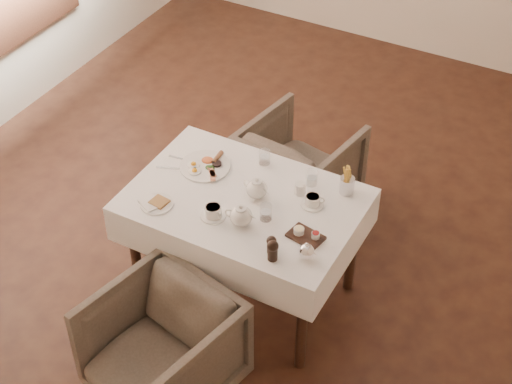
{
  "coord_description": "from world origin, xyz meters",
  "views": [
    {
      "loc": [
        1.9,
        -3.63,
        3.6
      ],
      "look_at": [
        0.35,
        -0.77,
        0.82
      ],
      "focal_mm": 55.0,
      "sensor_mm": 36.0,
      "label": 1
    }
  ],
  "objects": [
    {
      "name": "glass_right",
      "position": [
        0.56,
        -0.49,
        0.8
      ],
      "size": [
        0.09,
        0.09,
        0.09
      ],
      "primitive_type": "cylinder",
      "rotation": [
        0.0,
        0.0,
        -0.35
      ],
      "color": "silver",
      "rests_on": "table"
    },
    {
      "name": "armchair_near",
      "position": [
        0.24,
        -1.59,
        0.32
      ],
      "size": [
        0.81,
        0.83,
        0.63
      ],
      "primitive_type": "imported",
      "rotation": [
        0.0,
        0.0,
        -0.22
      ],
      "color": "#4A4036",
      "rests_on": "ground"
    },
    {
      "name": "armchair_far",
      "position": [
        0.19,
        0.13,
        0.31
      ],
      "size": [
        0.78,
        0.79,
        0.63
      ],
      "primitive_type": "imported",
      "rotation": [
        0.0,
        0.0,
        2.97
      ],
      "color": "#4A4036",
      "rests_on": "ground"
    },
    {
      "name": "cutlery_fork",
      "position": [
        -0.2,
        -0.65,
        0.76
      ],
      "size": [
        0.19,
        0.04,
        0.0
      ],
      "primitive_type": "cube",
      "rotation": [
        0.0,
        0.0,
        1.7
      ],
      "color": "silver",
      "rests_on": "table"
    },
    {
      "name": "creamer",
      "position": [
        0.54,
        -0.6,
        0.79
      ],
      "size": [
        0.06,
        0.06,
        0.07
      ],
      "primitive_type": "cylinder",
      "rotation": [
        0.0,
        0.0,
        0.01
      ],
      "color": "white",
      "rests_on": "table"
    },
    {
      "name": "table",
      "position": [
        0.28,
        -0.78,
        0.64
      ],
      "size": [
        1.28,
        0.88,
        0.75
      ],
      "color": "black",
      "rests_on": "ground"
    },
    {
      "name": "teacup_far",
      "position": [
        0.64,
        -0.65,
        0.78
      ],
      "size": [
        0.13,
        0.13,
        0.06
      ],
      "rotation": [
        0.0,
        0.0,
        0.37
      ],
      "color": "white",
      "rests_on": "table"
    },
    {
      "name": "teapot_centre",
      "position": [
        0.34,
        -0.73,
        0.82
      ],
      "size": [
        0.18,
        0.15,
        0.13
      ],
      "primitive_type": null,
      "rotation": [
        0.0,
        0.0,
        -0.14
      ],
      "color": "white",
      "rests_on": "table"
    },
    {
      "name": "side_plate",
      "position": [
        -0.12,
        -1.06,
        0.76
      ],
      "size": [
        0.2,
        0.18,
        0.02
      ],
      "rotation": [
        0.0,
        0.0,
        -0.33
      ],
      "color": "white",
      "rests_on": "table"
    },
    {
      "name": "condiment_board",
      "position": [
        0.72,
        -0.9,
        0.77
      ],
      "size": [
        0.2,
        0.15,
        0.05
      ],
      "rotation": [
        0.0,
        0.0,
        -0.19
      ],
      "color": "black",
      "rests_on": "table"
    },
    {
      "name": "glass_left",
      "position": [
        0.23,
        -0.45,
        0.8
      ],
      "size": [
        0.08,
        0.08,
        0.09
      ],
      "primitive_type": "cylinder",
      "rotation": [
        0.0,
        0.0,
        0.39
      ],
      "color": "silver",
      "rests_on": "table"
    },
    {
      "name": "breakfast_plate",
      "position": [
        -0.05,
        -0.64,
        0.77
      ],
      "size": [
        0.3,
        0.3,
        0.04
      ],
      "rotation": [
        0.0,
        0.0,
        -0.37
      ],
      "color": "white",
      "rests_on": "table"
    },
    {
      "name": "cutlery_knife",
      "position": [
        -0.21,
        -0.75,
        0.76
      ],
      "size": [
        0.19,
        0.09,
        0.0
      ],
      "primitive_type": "cube",
      "rotation": [
        0.0,
        0.0,
        1.95
      ],
      "color": "silver",
      "rests_on": "table"
    },
    {
      "name": "pepper_mill_left",
      "position": [
        0.61,
        -1.08,
        0.81
      ],
      "size": [
        0.06,
        0.06,
        0.11
      ],
      "primitive_type": null,
      "rotation": [
        0.0,
        0.0,
        -0.25
      ],
      "color": "black",
      "rests_on": "table"
    },
    {
      "name": "teacup_near",
      "position": [
        0.21,
        -0.99,
        0.79
      ],
      "size": [
        0.14,
        0.14,
        0.07
      ],
      "rotation": [
        0.0,
        0.0,
        -0.37
      ],
      "color": "white",
      "rests_on": "table"
    },
    {
      "name": "pepper_mill_right",
      "position": [
        0.64,
        -1.12,
        0.82
      ],
      "size": [
        0.06,
        0.06,
        0.12
      ],
      "primitive_type": null,
      "rotation": [
        0.0,
        0.0,
        0.07
      ],
      "color": "black",
      "rests_on": "table"
    },
    {
      "name": "glass_mid",
      "position": [
        0.47,
        -0.87,
        0.8
      ],
      "size": [
        0.07,
        0.07,
        0.09
      ],
      "primitive_type": "cylinder",
      "rotation": [
        0.0,
        0.0,
        0.1
      ],
      "color": "silver",
      "rests_on": "table"
    },
    {
      "name": "fries_cup",
      "position": [
        0.76,
        -0.46,
        0.83
      ],
      "size": [
        0.08,
        0.08,
        0.18
      ],
      "rotation": [
        0.0,
        0.0,
        -0.28
      ],
      "color": "silver",
      "rests_on": "table"
    },
    {
      "name": "teapot_front",
      "position": [
        0.37,
        -0.97,
        0.82
      ],
      "size": [
        0.19,
        0.16,
        0.13
      ],
      "primitive_type": null,
      "rotation": [
        0.0,
        0.0,
        0.2
      ],
      "color": "white",
      "rests_on": "table"
    },
    {
      "name": "silver_pot",
      "position": [
        0.79,
        -1.03,
        0.81
      ],
      "size": [
        0.12,
        0.1,
        0.11
      ],
      "primitive_type": null,
      "rotation": [
        0.0,
        0.0,
        0.23
      ],
      "color": "white",
      "rests_on": "table"
    }
  ]
}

